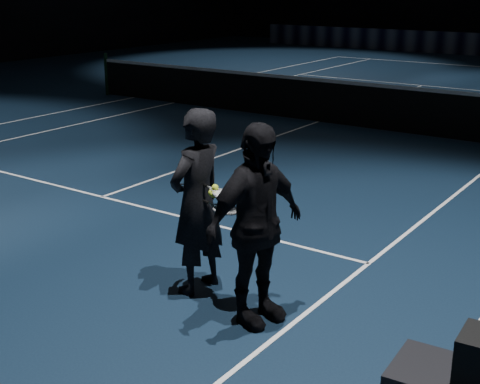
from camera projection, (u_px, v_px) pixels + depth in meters
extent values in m
plane|color=black|center=(317.00, 122.00, 14.53)|extent=(36.00, 36.00, 0.00)
cylinder|color=black|center=(107.00, 74.00, 17.85)|extent=(0.10, 0.10, 1.10)
cube|color=black|center=(318.00, 102.00, 14.40)|extent=(12.80, 0.02, 0.86)
cube|color=white|center=(319.00, 80.00, 14.26)|extent=(12.80, 0.03, 0.07)
imported|color=black|center=(197.00, 202.00, 6.44)|extent=(0.47, 0.69, 1.83)
imported|color=black|center=(256.00, 226.00, 5.82)|extent=(0.69, 1.15, 1.83)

